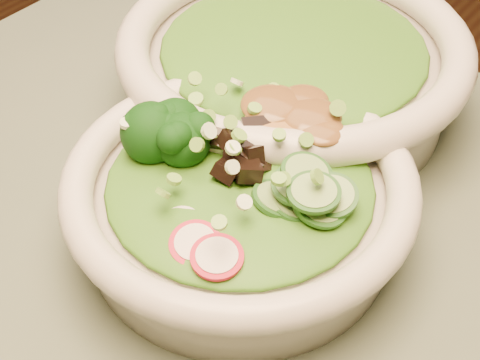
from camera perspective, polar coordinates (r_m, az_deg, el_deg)
The scene contains 11 objects.
salad_bowl at distance 0.45m, azimuth 0.00°, elevation -1.67°, with size 0.23×0.23×0.06m.
side_bowl at distance 0.56m, azimuth 4.51°, elevation 9.69°, with size 0.29×0.29×0.08m.
lettuce_bed at distance 0.43m, azimuth -0.00°, elevation 0.10°, with size 0.18×0.18×0.02m, color #246916.
side_lettuce at distance 0.55m, azimuth 4.63°, elevation 11.48°, with size 0.19×0.19×0.02m, color #246916.
broccoli_florets at distance 0.45m, azimuth -5.86°, elevation 3.87°, with size 0.07×0.06×0.04m, color black, non-canonical shape.
radish_slices at distance 0.40m, azimuth -4.41°, elevation -4.48°, with size 0.10×0.03×0.02m, color #AD0D25, non-canonical shape.
cucumber_slices at distance 0.41m, azimuth 6.48°, elevation -2.14°, with size 0.06×0.06×0.03m, color #8EB564, non-canonical shape.
mushroom_heap at distance 0.43m, azimuth 0.79°, elevation 1.98°, with size 0.06×0.06×0.03m, color black, non-canonical shape.
tofu_cubes at distance 0.46m, azimuth 4.02°, elevation 4.76°, with size 0.08×0.05×0.03m, color #9A5D33, non-canonical shape.
peanut_sauce at distance 0.46m, azimuth 4.09°, elevation 5.86°, with size 0.06×0.05×0.01m, color brown.
scallion_garnish at distance 0.42m, azimuth -0.00°, elevation 2.07°, with size 0.17×0.17×0.02m, color #72B03E, non-canonical shape.
Camera 1 is at (-0.04, -0.14, 1.10)m, focal length 50.00 mm.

